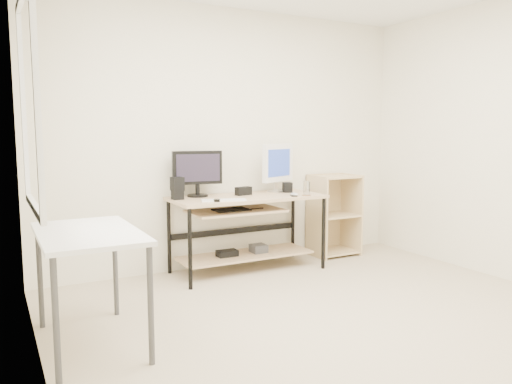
{
  "coord_description": "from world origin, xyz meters",
  "views": [
    {
      "loc": [
        -2.21,
        -2.64,
        1.38
      ],
      "look_at": [
        -0.1,
        1.3,
        0.83
      ],
      "focal_mm": 35.0,
      "sensor_mm": 36.0,
      "label": 1
    }
  ],
  "objects": [
    {
      "name": "mouse",
      "position": [
        0.4,
        1.43,
        0.77
      ],
      "size": [
        0.07,
        0.11,
        0.03
      ],
      "primitive_type": "ellipsoid",
      "rotation": [
        0.0,
        0.0,
        0.1
      ],
      "color": "#B8B8BE",
      "rests_on": "desk"
    },
    {
      "name": "smartphone",
      "position": [
        0.4,
        1.44,
        0.75
      ],
      "size": [
        0.09,
        0.12,
        0.01
      ],
      "primitive_type": "cube",
      "rotation": [
        0.0,
        0.0,
        -0.4
      ],
      "color": "black",
      "rests_on": "desk"
    },
    {
      "name": "side_table",
      "position": [
        -1.68,
        0.6,
        0.67
      ],
      "size": [
        0.6,
        1.0,
        0.75
      ],
      "color": "white",
      "rests_on": "ground"
    },
    {
      "name": "black_monitor",
      "position": [
        -0.45,
        1.84,
        1.0
      ],
      "size": [
        0.48,
        0.2,
        0.44
      ],
      "rotation": [
        0.0,
        0.0,
        -0.15
      ],
      "color": "black",
      "rests_on": "desk"
    },
    {
      "name": "drinking_glass",
      "position": [
        0.52,
        1.41,
        0.82
      ],
      "size": [
        0.09,
        0.09,
        0.14
      ],
      "primitive_type": "cylinder",
      "rotation": [
        0.0,
        0.0,
        -0.42
      ],
      "color": "white",
      "rests_on": "coaster"
    },
    {
      "name": "white_imac",
      "position": [
        0.44,
        1.81,
        1.04
      ],
      "size": [
        0.45,
        0.22,
        0.5
      ],
      "rotation": [
        0.0,
        0.0,
        0.4
      ],
      "color": "silver",
      "rests_on": "desk"
    },
    {
      "name": "coaster",
      "position": [
        0.52,
        1.41,
        0.75
      ],
      "size": [
        0.12,
        0.12,
        0.01
      ],
      "primitive_type": "cylinder",
      "rotation": [
        0.0,
        0.0,
        -0.42
      ],
      "color": "olive",
      "rests_on": "desk"
    },
    {
      "name": "desk",
      "position": [
        -0.03,
        1.66,
        0.54
      ],
      "size": [
        1.5,
        0.65,
        0.75
      ],
      "color": "tan",
      "rests_on": "ground"
    },
    {
      "name": "speaker_right",
      "position": [
        0.5,
        1.72,
        0.8
      ],
      "size": [
        0.1,
        0.1,
        0.1
      ],
      "primitive_type": "cube",
      "rotation": [
        0.0,
        0.0,
        -0.23
      ],
      "color": "black",
      "rests_on": "desk"
    },
    {
      "name": "audio_controller",
      "position": [
        -0.69,
        1.78,
        0.83
      ],
      "size": [
        0.09,
        0.07,
        0.17
      ],
      "primitive_type": "cube",
      "rotation": [
        0.0,
        0.0,
        -0.26
      ],
      "color": "black",
      "rests_on": "desk"
    },
    {
      "name": "speaker_left",
      "position": [
        -0.69,
        1.74,
        0.86
      ],
      "size": [
        0.11,
        0.11,
        0.21
      ],
      "rotation": [
        0.0,
        0.0,
        0.07
      ],
      "color": "black",
      "rests_on": "desk"
    },
    {
      "name": "room",
      "position": [
        -0.14,
        0.04,
        1.32
      ],
      "size": [
        4.01,
        4.01,
        2.62
      ],
      "color": "#C6B598",
      "rests_on": "ground"
    },
    {
      "name": "volume_puck",
      "position": [
        -0.43,
        1.43,
        0.76
      ],
      "size": [
        0.08,
        0.08,
        0.02
      ],
      "primitive_type": "cylinder",
      "rotation": [
        0.0,
        0.0,
        -0.4
      ],
      "color": "black",
      "rests_on": "desk"
    },
    {
      "name": "keyboard",
      "position": [
        -0.35,
        1.45,
        0.76
      ],
      "size": [
        0.42,
        0.23,
        0.01
      ],
      "primitive_type": "cube",
      "rotation": [
        0.0,
        0.0,
        -0.3
      ],
      "color": "white",
      "rests_on": "desk"
    },
    {
      "name": "shelf_unit",
      "position": [
        1.15,
        1.82,
        0.45
      ],
      "size": [
        0.5,
        0.4,
        0.9
      ],
      "color": "beige",
      "rests_on": "ground"
    },
    {
      "name": "center_speaker",
      "position": [
        -0.0,
        1.73,
        0.79
      ],
      "size": [
        0.17,
        0.1,
        0.08
      ],
      "primitive_type": "cube",
      "rotation": [
        0.0,
        0.0,
        0.17
      ],
      "color": "black",
      "rests_on": "desk"
    }
  ]
}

